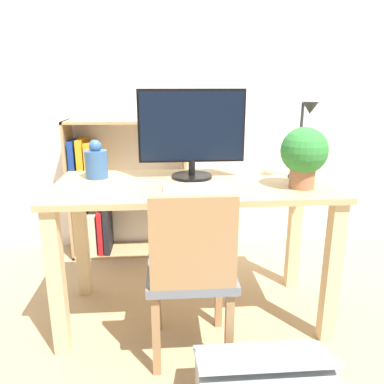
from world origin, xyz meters
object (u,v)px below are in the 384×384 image
chair (191,270)px  potted_plant (304,154)px  vase (96,162)px  keyboard (198,187)px  bookshelf (107,197)px  monitor (191,130)px  desk_lamp (305,133)px

chair → potted_plant: bearing=19.2°
vase → chair: size_ratio=0.25×
keyboard → bookshelf: 1.19m
vase → bookshelf: size_ratio=0.20×
keyboard → vase: 0.59m
monitor → keyboard: bearing=-85.4°
monitor → keyboard: size_ratio=1.67×
desk_lamp → vase: bearing=173.0°
desk_lamp → potted_plant: 0.18m
monitor → vase: (-0.51, 0.03, -0.17)m
desk_lamp → bookshelf: size_ratio=0.40×
potted_plant → bookshelf: 1.56m
keyboard → chair: size_ratio=0.40×
monitor → desk_lamp: 0.59m
keyboard → monitor: bearing=94.6°
keyboard → vase: (-0.53, 0.26, 0.08)m
vase → potted_plant: (1.03, -0.28, 0.08)m
monitor → desk_lamp: bearing=-9.8°
bookshelf → keyboard: bearing=-58.6°
monitor → keyboard: monitor is taller
vase → chair: (0.48, -0.50, -0.40)m
monitor → bookshelf: monitor is taller
keyboard → vase: bearing=153.5°
potted_plant → chair: bearing=-158.9°
desk_lamp → chair: size_ratio=0.49×
desk_lamp → chair: bearing=-149.3°
desk_lamp → bookshelf: bearing=143.7°
chair → bookshelf: bookshelf is taller
desk_lamp → bookshelf: 1.54m
vase → desk_lamp: size_ratio=0.51×
potted_plant → chair: potted_plant is taller
chair → bookshelf: size_ratio=0.83×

